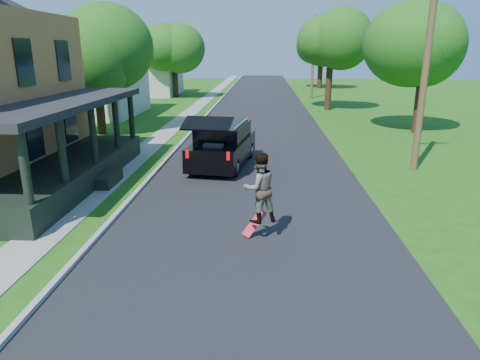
# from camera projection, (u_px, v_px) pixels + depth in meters

# --- Properties ---
(ground) EXTENTS (140.00, 140.00, 0.00)m
(ground) POSITION_uv_depth(u_px,v_px,m) (247.00, 266.00, 9.91)
(ground) COLOR #205210
(ground) RESTS_ON ground
(street) EXTENTS (8.00, 120.00, 0.02)m
(street) POSITION_uv_depth(u_px,v_px,m) (259.00, 124.00, 29.03)
(street) COLOR black
(street) RESTS_ON ground
(curb) EXTENTS (0.15, 120.00, 0.12)m
(curb) POSITION_uv_depth(u_px,v_px,m) (199.00, 124.00, 29.24)
(curb) COLOR #969691
(curb) RESTS_ON ground
(sidewalk) EXTENTS (1.30, 120.00, 0.03)m
(sidewalk) POSITION_uv_depth(u_px,v_px,m) (177.00, 124.00, 29.32)
(sidewalk) COLOR gray
(sidewalk) RESTS_ON ground
(front_walk) EXTENTS (6.50, 1.20, 0.03)m
(front_walk) POSITION_uv_depth(u_px,v_px,m) (2.00, 183.00, 16.15)
(front_walk) COLOR gray
(front_walk) RESTS_ON ground
(neighbor_house_mid) EXTENTS (12.78, 12.78, 8.30)m
(neighbor_house_mid) POSITION_uv_depth(u_px,v_px,m) (82.00, 59.00, 32.34)
(neighbor_house_mid) COLOR beige
(neighbor_house_mid) RESTS_ON ground
(neighbor_house_far) EXTENTS (12.78, 12.78, 8.30)m
(neighbor_house_far) POSITION_uv_depth(u_px,v_px,m) (140.00, 56.00, 47.63)
(neighbor_house_far) COLOR beige
(neighbor_house_far) RESTS_ON ground
(black_suv) EXTENTS (2.68, 5.42, 2.42)m
(black_suv) POSITION_uv_depth(u_px,v_px,m) (223.00, 145.00, 18.32)
(black_suv) COLOR black
(black_suv) RESTS_ON ground
(skateboarder) EXTENTS (1.10, 1.00, 1.84)m
(skateboarder) POSITION_uv_depth(u_px,v_px,m) (260.00, 188.00, 10.92)
(skateboarder) COLOR black
(skateboarder) RESTS_ON ground
(skateboard) EXTENTS (0.67, 0.44, 0.71)m
(skateboard) POSITION_uv_depth(u_px,v_px,m) (255.00, 224.00, 11.36)
(skateboard) COLOR red
(skateboard) RESTS_ON ground
(tree_left_mid) EXTENTS (6.80, 6.61, 7.66)m
(tree_left_mid) POSITION_uv_depth(u_px,v_px,m) (94.00, 50.00, 24.48)
(tree_left_mid) COLOR black
(tree_left_mid) RESTS_ON ground
(tree_left_far) EXTENTS (5.63, 5.45, 8.67)m
(tree_left_far) POSITION_uv_depth(u_px,v_px,m) (173.00, 41.00, 44.33)
(tree_left_far) COLOR black
(tree_left_far) RESTS_ON ground
(tree_right_near) EXTENTS (6.22, 5.94, 7.88)m
(tree_right_near) POSITION_uv_depth(u_px,v_px,m) (425.00, 48.00, 24.73)
(tree_right_near) COLOR black
(tree_right_near) RESTS_ON ground
(tree_right_mid) EXTENTS (5.49, 5.26, 8.22)m
(tree_right_mid) POSITION_uv_depth(u_px,v_px,m) (331.00, 41.00, 34.66)
(tree_right_mid) COLOR black
(tree_right_mid) RESTS_ON ground
(tree_right_far) EXTENTS (5.97, 5.94, 8.94)m
(tree_right_far) POSITION_uv_depth(u_px,v_px,m) (321.00, 41.00, 55.48)
(tree_right_far) COLOR black
(tree_right_far) RESTS_ON ground
(utility_pole_near) EXTENTS (1.68, 0.36, 8.77)m
(utility_pole_near) POSITION_uv_depth(u_px,v_px,m) (427.00, 58.00, 16.66)
(utility_pole_near) COLOR #4A3A22
(utility_pole_near) RESTS_ON ground
(utility_pole_far) EXTENTS (1.57, 0.41, 8.21)m
(utility_pole_far) POSITION_uv_depth(u_px,v_px,m) (313.00, 56.00, 43.71)
(utility_pole_far) COLOR #4A3A22
(utility_pole_far) RESTS_ON ground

